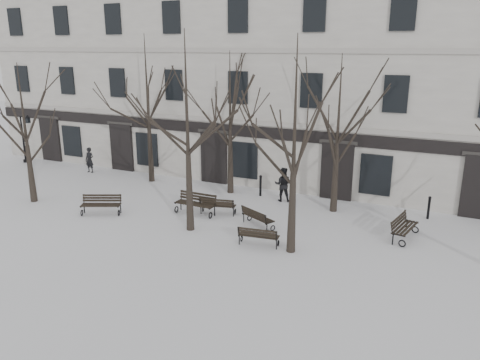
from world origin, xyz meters
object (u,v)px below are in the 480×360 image
Objects in this scene: bench_3 at (196,203)px; bench_4 at (218,205)px; tree_1 at (187,109)px; tree_2 at (295,122)px; lamp_post at (25,135)px; bench_5 at (403,227)px; tree_0 at (24,117)px; bench_2 at (257,217)px; bench_0 at (101,204)px; bench_1 at (258,236)px.

bench_3 reaches higher than bench_4.
tree_1 reaches higher than tree_2.
bench_4 is 0.54× the size of lamp_post.
tree_2 is at bearing -20.14° from bench_3.
bench_5 is 0.60× the size of lamp_post.
bench_2 is at bearing 8.01° from tree_0.
tree_2 reaches higher than lamp_post.
tree_1 reaches higher than bench_5.
bench_3 is (-5.37, 2.06, -4.43)m from tree_2.
lamp_post reaches higher than bench_0.
bench_0 is 0.97× the size of bench_5.
bench_3 is 0.61× the size of lamp_post.
tree_0 reaches higher than bench_4.
bench_0 is at bearing 12.19° from bench_4.
tree_2 is 4.72m from bench_1.
bench_0 is (4.34, 0.02, -3.75)m from tree_0.
tree_1 is at bearing 72.73° from bench_4.
tree_2 reaches higher than bench_0.
tree_0 is 9.10m from tree_1.
tree_1 reaches higher than bench_3.
lamp_post is (-18.43, 4.09, 1.40)m from bench_2.
bench_4 is at bearing 20.81° from bench_3.
bench_3 reaches higher than bench_2.
bench_1 is 3.96m from bench_4.
tree_1 is at bearing -23.76° from bench_0.
bench_1 is (-1.31, -0.06, -4.53)m from tree_2.
tree_1 reaches higher than tree_0.
tree_1 is 9.89m from bench_5.
lamp_post is at bearing -24.55° from bench_4.
bench_0 is 5.39m from bench_4.
bench_2 is 2.35m from bench_4.
bench_1 is 0.84× the size of bench_3.
tree_1 is at bearing -13.41° from bench_1.
tree_0 reaches higher than bench_1.
bench_5 is at bearing -6.36° from lamp_post.
tree_0 is at bearing 1.26° from bench_4.
bench_2 is 0.88× the size of bench_3.
tree_1 is at bearing 58.27° from bench_2.
tree_1 is at bearing -19.22° from lamp_post.
tree_1 is 4.78× the size of bench_2.
bench_4 is (4.89, 2.25, -0.04)m from bench_0.
bench_2 is at bearing 113.82° from bench_5.
tree_2 is at bearing -3.32° from tree_1.
tree_0 reaches higher than bench_3.
tree_0 is at bearing -39.44° from lamp_post.
tree_0 is 2.12× the size of lamp_post.
tree_2 reaches higher than bench_1.
tree_0 is 0.83× the size of tree_1.
lamp_post reaches higher than bench_2.
lamp_post reaches higher than bench_1.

